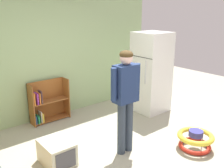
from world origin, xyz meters
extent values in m
plane|color=#A7A48F|center=(0.00, 0.00, 0.00)|extent=(12.00, 12.00, 0.00)
cube|color=#9BB882|center=(0.00, 2.33, 1.35)|extent=(5.20, 0.06, 2.70)
cube|color=white|center=(1.82, 1.20, 0.89)|extent=(0.70, 0.68, 1.78)
cylinder|color=silver|center=(1.46, 1.03, 0.98)|extent=(0.02, 0.02, 0.50)
cube|color=#333333|center=(1.47, 1.20, 1.28)|extent=(0.01, 0.67, 0.01)
cube|color=brown|center=(-0.61, 2.11, 0.42)|extent=(0.02, 0.28, 0.85)
cube|color=brown|center=(0.17, 2.11, 0.42)|extent=(0.02, 0.28, 0.85)
cube|color=brown|center=(-0.22, 2.24, 0.42)|extent=(0.80, 0.02, 0.85)
cube|color=brown|center=(-0.22, 2.11, 0.03)|extent=(0.76, 0.24, 0.02)
cube|color=brown|center=(-0.22, 2.11, 0.43)|extent=(0.76, 0.24, 0.02)
cube|color=#325DA0|center=(-0.57, 2.08, 0.12)|extent=(0.02, 0.17, 0.17)
cube|color=orange|center=(-0.57, 2.08, 0.57)|extent=(0.02, 0.17, 0.25)
cube|color=#24924F|center=(-0.52, 2.08, 0.12)|extent=(0.03, 0.17, 0.16)
cube|color=purple|center=(-0.51, 2.08, 0.56)|extent=(0.03, 0.17, 0.23)
cube|color=beige|center=(-0.46, 2.08, 0.16)|extent=(0.02, 0.17, 0.24)
cube|color=orange|center=(-0.46, 2.08, 0.56)|extent=(0.02, 0.17, 0.22)
cube|color=gold|center=(-0.43, 2.08, 0.13)|extent=(0.03, 0.17, 0.19)
cube|color=#4A353E|center=(-0.42, 2.08, 0.57)|extent=(0.02, 0.17, 0.26)
cylinder|color=#333E4E|center=(0.09, 0.22, 0.44)|extent=(0.13, 0.13, 0.88)
cylinder|color=#333E4E|center=(0.25, 0.22, 0.44)|extent=(0.13, 0.13, 0.88)
cube|color=navy|center=(0.17, 0.22, 1.17)|extent=(0.38, 0.22, 0.59)
cylinder|color=navy|center=(-0.07, 0.22, 1.20)|extent=(0.09, 0.09, 0.50)
cylinder|color=navy|center=(0.41, 0.22, 1.20)|extent=(0.09, 0.09, 0.50)
sphere|color=beige|center=(0.17, 0.22, 1.56)|extent=(0.20, 0.20, 0.20)
ellipsoid|color=#443219|center=(0.17, 0.22, 1.62)|extent=(0.21, 0.21, 0.13)
torus|color=red|center=(1.15, -0.45, 0.04)|extent=(0.54, 0.54, 0.07)
torus|color=yellow|center=(1.15, -0.45, 0.22)|extent=(0.60, 0.60, 0.08)
cylinder|color=#373789|center=(1.15, -0.45, 0.27)|extent=(0.23, 0.23, 0.10)
cylinder|color=silver|center=(1.37, -0.45, 0.13)|extent=(0.02, 0.02, 0.18)
cylinder|color=silver|center=(1.04, -0.26, 0.13)|extent=(0.02, 0.02, 0.18)
cylinder|color=silver|center=(1.04, -0.65, 0.13)|extent=(0.02, 0.02, 0.18)
cube|color=beige|center=(-0.85, 0.62, 0.18)|extent=(0.42, 0.54, 0.36)
cube|color=#424247|center=(-0.85, 0.35, 0.18)|extent=(0.32, 0.01, 0.27)
camera|label=1|loc=(-2.38, -2.56, 2.29)|focal=41.28mm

